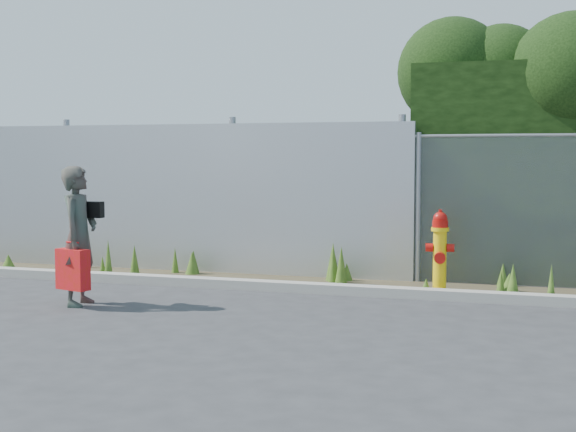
{
  "coord_description": "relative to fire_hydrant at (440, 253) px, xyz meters",
  "views": [
    {
      "loc": [
        2.64,
        -7.89,
        1.74
      ],
      "look_at": [
        -0.3,
        1.4,
        1.0
      ],
      "focal_mm": 50.0,
      "sensor_mm": 36.0,
      "label": 1
    }
  ],
  "objects": [
    {
      "name": "ground",
      "position": [
        -1.44,
        -2.22,
        -0.51
      ],
      "size": [
        80.0,
        80.0,
        0.0
      ],
      "primitive_type": "plane",
      "color": "#313133",
      "rests_on": "ground"
    },
    {
      "name": "curb",
      "position": [
        -1.44,
        -0.42,
        -0.45
      ],
      "size": [
        16.0,
        0.22,
        0.12
      ],
      "primitive_type": "cube",
      "color": "#9B968C",
      "rests_on": "ground"
    },
    {
      "name": "weed_strip",
      "position": [
        -0.82,
        0.23,
        -0.39
      ],
      "size": [
        16.0,
        1.21,
        0.55
      ],
      "color": "#3F3624",
      "rests_on": "ground"
    },
    {
      "name": "corrugated_fence",
      "position": [
        -4.69,
        0.79,
        0.59
      ],
      "size": [
        8.5,
        0.21,
        2.3
      ],
      "color": "#B3B5BB",
      "rests_on": "ground"
    },
    {
      "name": "fire_hydrant",
      "position": [
        0.0,
        0.0,
        0.0
      ],
      "size": [
        0.36,
        0.32,
        1.06
      ],
      "rotation": [
        0.0,
        0.0,
        0.13
      ],
      "color": "yellow",
      "rests_on": "ground"
    },
    {
      "name": "woman",
      "position": [
        -3.89,
        -2.05,
        0.29
      ],
      "size": [
        0.46,
        0.64,
        1.62
      ],
      "primitive_type": "imported",
      "rotation": [
        0.0,
        0.0,
        1.7
      ],
      "color": "#0E5C4A",
      "rests_on": "ground"
    },
    {
      "name": "red_tote_bag",
      "position": [
        -3.87,
        -2.22,
        -0.07
      ],
      "size": [
        0.42,
        0.15,
        0.55
      ],
      "rotation": [
        0.0,
        0.0,
        -0.28
      ],
      "color": "red"
    },
    {
      "name": "black_shoulder_bag",
      "position": [
        -3.81,
        -1.88,
        0.59
      ],
      "size": [
        0.25,
        0.11,
        0.19
      ],
      "rotation": [
        0.0,
        0.0,
        -0.0
      ],
      "color": "black"
    }
  ]
}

